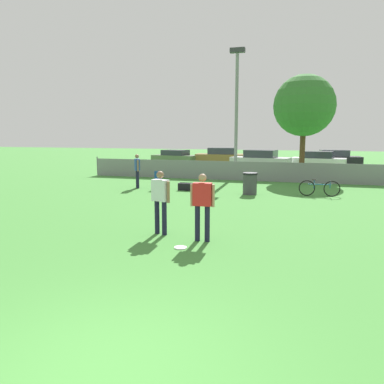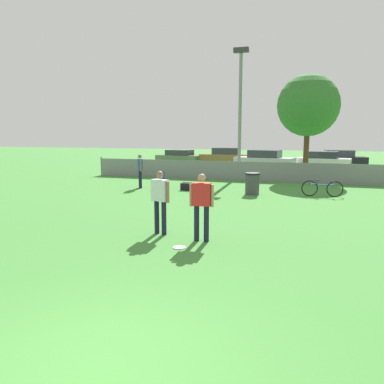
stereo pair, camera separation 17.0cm
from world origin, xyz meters
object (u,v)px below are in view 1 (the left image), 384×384
at_px(player_defender_red, 202,202).
at_px(folding_chair_sideline, 159,179).
at_px(parked_car_white, 318,161).
at_px(parked_car_olive, 175,157).
at_px(parked_car_silver, 261,160).
at_px(parked_car_tan, 222,156).
at_px(player_receiver_white, 160,198).
at_px(parked_car_dark, 334,159).
at_px(bicycle_sideline, 319,188).
at_px(trash_bin, 250,183).
at_px(spectator_in_blue, 137,168).
at_px(light_pole, 237,101).
at_px(tree_near_pole, 304,106).
at_px(gear_bag_sideline, 187,187).
at_px(frisbee_disc, 180,247).

distance_m(player_defender_red, folding_chair_sideline, 9.13).
bearing_deg(parked_car_white, parked_car_olive, -178.78).
bearing_deg(parked_car_silver, parked_car_tan, 144.60).
bearing_deg(parked_car_tan, player_receiver_white, -87.25).
relative_size(parked_car_tan, parked_car_white, 1.12).
height_order(player_receiver_white, parked_car_dark, player_receiver_white).
relative_size(bicycle_sideline, trash_bin, 1.78).
bearing_deg(player_defender_red, spectator_in_blue, 121.06).
height_order(bicycle_sideline, parked_car_silver, parked_car_silver).
bearing_deg(parked_car_dark, parked_car_silver, -151.07).
height_order(light_pole, parked_car_tan, light_pole).
bearing_deg(player_defender_red, tree_near_pole, 78.17).
relative_size(light_pole, player_receiver_white, 4.57).
xyz_separation_m(light_pole, gear_bag_sideline, (-1.19, -6.40, -4.47)).
bearing_deg(player_defender_red, gear_bag_sideline, 106.84).
distance_m(player_receiver_white, frisbee_disc, 1.68).
bearing_deg(parked_car_olive, tree_near_pole, -24.32).
relative_size(light_pole, frisbee_disc, 25.93).
bearing_deg(frisbee_disc, bicycle_sideline, 68.99).
xyz_separation_m(player_receiver_white, parked_car_tan, (-3.37, 23.06, -0.28)).
distance_m(folding_chair_sideline, gear_bag_sideline, 1.40).
bearing_deg(player_receiver_white, parked_car_dark, 93.80).
xyz_separation_m(bicycle_sideline, parked_car_tan, (-7.64, 15.31, 0.36)).
distance_m(light_pole, parked_car_olive, 11.37).
xyz_separation_m(parked_car_tan, parked_car_dark, (9.20, -0.01, -0.03)).
height_order(light_pole, bicycle_sideline, light_pole).
distance_m(player_receiver_white, parked_car_dark, 23.77).
bearing_deg(parked_car_white, frisbee_disc, -91.18).
distance_m(folding_chair_sideline, parked_car_silver, 12.14).
bearing_deg(folding_chair_sideline, parked_car_silver, -98.31).
bearing_deg(player_receiver_white, light_pole, 110.28).
bearing_deg(trash_bin, parked_car_dark, 73.86).
bearing_deg(spectator_in_blue, folding_chair_sideline, -125.71).
height_order(player_receiver_white, bicycle_sideline, player_receiver_white).
bearing_deg(gear_bag_sideline, parked_car_tan, 96.03).
bearing_deg(frisbee_disc, folding_chair_sideline, 114.72).
distance_m(trash_bin, parked_car_dark, 16.25).
bearing_deg(spectator_in_blue, parked_car_silver, -55.25).
bearing_deg(frisbee_disc, player_defender_red, 64.47).
relative_size(player_receiver_white, parked_car_dark, 0.40).
relative_size(frisbee_disc, parked_car_dark, 0.07).
xyz_separation_m(frisbee_disc, parked_car_olive, (-8.33, 23.34, 0.61)).
bearing_deg(light_pole, bicycle_sideline, -53.14).
xyz_separation_m(player_receiver_white, parked_car_white, (4.58, 20.81, -0.33)).
relative_size(folding_chair_sideline, parked_car_silver, 0.20).
bearing_deg(gear_bag_sideline, parked_car_dark, 63.54).
distance_m(frisbee_disc, parked_car_tan, 24.47).
height_order(frisbee_disc, trash_bin, trash_bin).
xyz_separation_m(folding_chair_sideline, gear_bag_sideline, (1.36, 0.09, -0.33)).
relative_size(gear_bag_sideline, parked_car_dark, 0.18).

